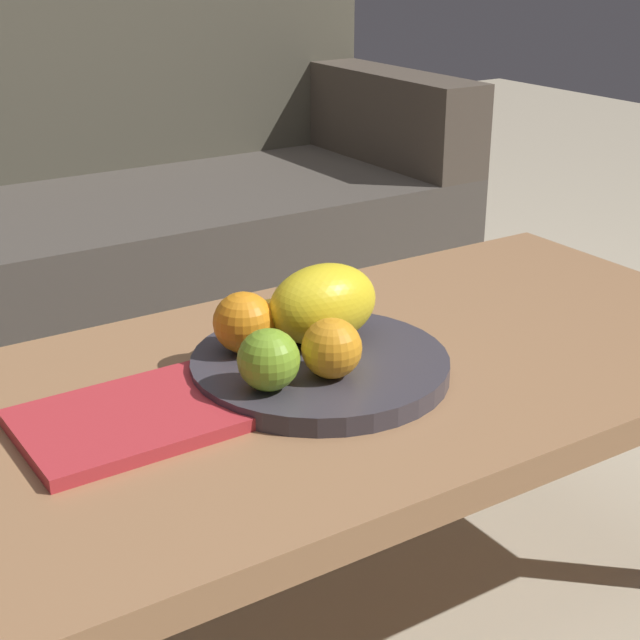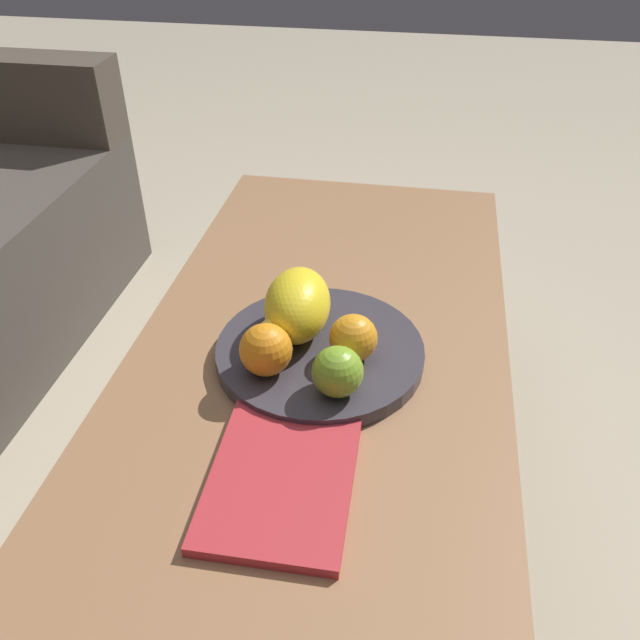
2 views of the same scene
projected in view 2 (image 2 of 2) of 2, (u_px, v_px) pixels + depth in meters
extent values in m
plane|color=#B5A88E|center=(321.00, 506.00, 1.32)|extent=(8.00, 8.00, 0.00)
cube|color=#956945|center=(321.00, 351.00, 1.08)|extent=(1.22, 0.60, 0.04)
cylinder|color=#93604A|center=(464.00, 285.00, 1.62)|extent=(0.05, 0.05, 0.38)
cylinder|color=olive|center=(260.00, 266.00, 1.69)|extent=(0.05, 0.05, 0.38)
cylinder|color=#38343C|center=(320.00, 352.00, 1.03)|extent=(0.32, 0.32, 0.03)
ellipsoid|color=yellow|center=(297.00, 305.00, 1.02)|extent=(0.16, 0.11, 0.10)
sphere|color=orange|center=(266.00, 350.00, 0.95)|extent=(0.08, 0.08, 0.08)
sphere|color=orange|center=(353.00, 338.00, 0.97)|extent=(0.07, 0.07, 0.07)
sphere|color=#76A428|center=(338.00, 372.00, 0.91)|extent=(0.07, 0.07, 0.07)
ellipsoid|color=yellow|center=(280.00, 339.00, 1.01)|extent=(0.15, 0.08, 0.03)
ellipsoid|color=yellow|center=(274.00, 329.00, 1.02)|extent=(0.15, 0.08, 0.03)
ellipsoid|color=yellow|center=(282.00, 321.00, 1.00)|extent=(0.15, 0.10, 0.03)
ellipsoid|color=gold|center=(288.00, 318.00, 1.00)|extent=(0.15, 0.08, 0.03)
cube|color=#BB2E34|center=(284.00, 478.00, 0.83)|extent=(0.25, 0.18, 0.02)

